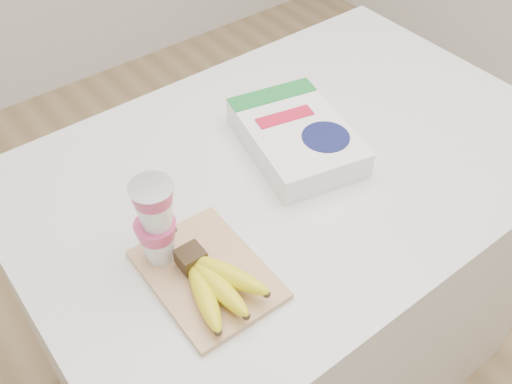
{
  "coord_description": "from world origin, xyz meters",
  "views": [
    {
      "loc": [
        -0.65,
        -0.7,
        1.81
      ],
      "look_at": [
        -0.16,
        -0.06,
        0.99
      ],
      "focal_mm": 40.0,
      "sensor_mm": 36.0,
      "label": 1
    }
  ],
  "objects_px": {
    "table": "(287,283)",
    "cereal_box": "(296,137)",
    "yogurt_stack": "(155,221)",
    "bananas": "(215,283)",
    "cutting_board": "(207,274)"
  },
  "relations": [
    {
      "from": "yogurt_stack",
      "to": "bananas",
      "type": "bearing_deg",
      "value": -74.82
    },
    {
      "from": "table",
      "to": "bananas",
      "type": "height_order",
      "value": "bananas"
    },
    {
      "from": "table",
      "to": "cereal_box",
      "type": "xyz_separation_m",
      "value": [
        0.02,
        0.03,
        0.51
      ]
    },
    {
      "from": "bananas",
      "to": "yogurt_stack",
      "type": "relative_size",
      "value": 1.04
    },
    {
      "from": "yogurt_stack",
      "to": "cereal_box",
      "type": "relative_size",
      "value": 0.52
    },
    {
      "from": "table",
      "to": "cutting_board",
      "type": "distance_m",
      "value": 0.61
    },
    {
      "from": "table",
      "to": "cutting_board",
      "type": "height_order",
      "value": "cutting_board"
    },
    {
      "from": "cereal_box",
      "to": "bananas",
      "type": "bearing_deg",
      "value": -136.45
    },
    {
      "from": "table",
      "to": "bananas",
      "type": "distance_m",
      "value": 0.65
    },
    {
      "from": "cutting_board",
      "to": "yogurt_stack",
      "type": "height_order",
      "value": "yogurt_stack"
    },
    {
      "from": "yogurt_stack",
      "to": "cereal_box",
      "type": "bearing_deg",
      "value": 12.8
    },
    {
      "from": "yogurt_stack",
      "to": "cereal_box",
      "type": "xyz_separation_m",
      "value": [
        0.41,
        0.09,
        -0.08
      ]
    },
    {
      "from": "cutting_board",
      "to": "yogurt_stack",
      "type": "distance_m",
      "value": 0.14
    },
    {
      "from": "yogurt_stack",
      "to": "cereal_box",
      "type": "height_order",
      "value": "yogurt_stack"
    },
    {
      "from": "table",
      "to": "yogurt_stack",
      "type": "bearing_deg",
      "value": -170.49
    }
  ]
}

